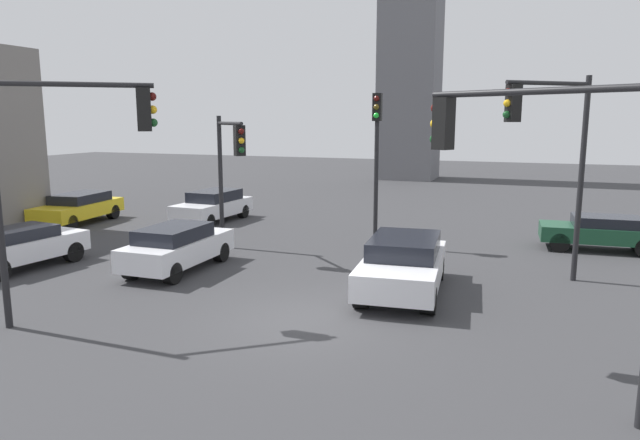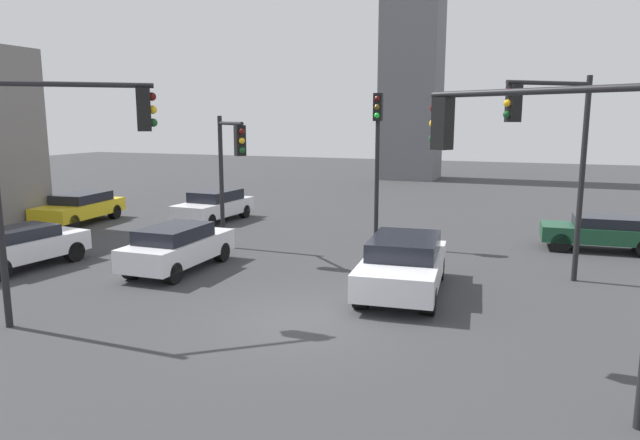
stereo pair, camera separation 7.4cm
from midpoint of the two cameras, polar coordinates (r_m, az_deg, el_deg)
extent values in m
plane|color=#38383A|center=(13.86, -1.62, -10.04)|extent=(109.52, 109.52, 0.00)
cylinder|color=black|center=(18.24, 24.71, 3.54)|extent=(0.16, 0.16, 5.97)
cylinder|color=black|center=(17.26, 21.99, 12.53)|extent=(2.20, 1.84, 0.12)
cube|color=black|center=(16.53, 18.85, 10.95)|extent=(0.45, 0.45, 1.00)
sphere|color=#4C0F0C|center=(16.42, 18.35, 12.04)|extent=(0.20, 0.20, 0.20)
sphere|color=yellow|center=(16.41, 18.29, 10.99)|extent=(0.20, 0.20, 0.20)
sphere|color=#14471E|center=(16.41, 18.23, 9.95)|extent=(0.20, 0.20, 0.20)
cylinder|color=black|center=(14.28, -23.26, 12.31)|extent=(2.84, 2.22, 0.12)
cube|color=black|center=(14.18, -17.02, 10.47)|extent=(0.45, 0.45, 1.00)
sphere|color=#4C0F0C|center=(14.19, -16.26, 11.72)|extent=(0.20, 0.20, 0.20)
sphere|color=yellow|center=(14.19, -16.19, 10.51)|extent=(0.20, 0.20, 0.20)
sphere|color=#14471E|center=(14.19, -16.14, 9.30)|extent=(0.20, 0.20, 0.20)
cylinder|color=black|center=(21.45, -9.69, 3.68)|extent=(0.16, 0.16, 4.87)
cylinder|color=black|center=(20.11, -8.83, 9.49)|extent=(1.93, 1.82, 0.12)
cube|color=black|center=(19.16, -7.87, 7.85)|extent=(0.45, 0.45, 1.00)
sphere|color=#4C0F0C|center=(18.96, -7.70, 8.74)|extent=(0.20, 0.20, 0.20)
sphere|color=yellow|center=(18.97, -7.68, 7.83)|extent=(0.20, 0.20, 0.20)
sphere|color=#14471E|center=(18.98, -7.66, 6.93)|extent=(0.20, 0.20, 0.20)
cylinder|color=black|center=(10.47, 20.74, 11.91)|extent=(3.76, 2.11, 0.12)
cube|color=black|center=(11.48, 12.30, 9.35)|extent=(0.43, 0.43, 1.00)
sphere|color=#4C0F0C|center=(11.60, 11.55, 10.87)|extent=(0.20, 0.20, 0.20)
sphere|color=yellow|center=(11.60, 11.50, 9.39)|extent=(0.20, 0.20, 0.20)
sphere|color=#14471E|center=(11.60, 11.45, 7.91)|extent=(0.20, 0.20, 0.20)
cylinder|color=black|center=(21.39, 5.79, 4.85)|extent=(0.16, 0.16, 5.68)
cube|color=black|center=(21.31, 5.91, 11.12)|extent=(0.34, 0.34, 1.00)
sphere|color=#4C0F0C|center=(21.12, 5.82, 11.95)|extent=(0.20, 0.20, 0.20)
sphere|color=#594714|center=(21.11, 5.80, 11.13)|extent=(0.20, 0.20, 0.20)
sphere|color=green|center=(21.11, 5.79, 10.32)|extent=(0.20, 0.20, 0.20)
cube|color=silver|center=(20.72, -27.30, -2.48)|extent=(2.07, 4.10, 0.65)
cube|color=black|center=(20.52, -27.85, -1.24)|extent=(1.68, 2.36, 0.41)
cylinder|color=black|center=(22.08, -25.43, -2.48)|extent=(0.37, 0.71, 0.68)
cylinder|color=black|center=(21.05, -23.22, -2.90)|extent=(0.37, 0.71, 0.68)
cube|color=silver|center=(27.24, -10.47, 1.19)|extent=(2.04, 4.44, 0.65)
cube|color=black|center=(27.35, -10.25, 2.38)|extent=(1.72, 2.52, 0.52)
cylinder|color=black|center=(25.68, -10.90, -0.10)|extent=(0.36, 0.65, 0.63)
cylinder|color=black|center=(26.54, -13.56, 0.13)|extent=(0.36, 0.65, 0.63)
cylinder|color=black|center=(28.13, -7.50, 0.88)|extent=(0.36, 0.65, 0.63)
cylinder|color=black|center=(28.92, -10.04, 1.06)|extent=(0.36, 0.65, 0.63)
cube|color=#19472D|center=(23.21, 26.24, -1.25)|extent=(4.15, 1.85, 0.56)
cube|color=black|center=(23.16, 26.82, -0.19)|extent=(2.35, 1.56, 0.41)
cylinder|color=black|center=(22.43, 22.94, -2.09)|extent=(0.71, 0.33, 0.70)
cylinder|color=black|center=(23.74, 22.66, -1.44)|extent=(0.71, 0.33, 0.70)
cylinder|color=black|center=(24.16, 29.20, -1.76)|extent=(0.71, 0.33, 0.70)
cube|color=yellow|center=(28.51, -22.77, 0.98)|extent=(2.29, 4.69, 0.62)
cube|color=black|center=(28.62, -22.57, 2.04)|extent=(1.86, 2.69, 0.46)
cylinder|color=black|center=(26.90, -23.44, -0.24)|extent=(0.40, 0.71, 0.68)
cylinder|color=black|center=(27.85, -25.87, -0.10)|extent=(0.40, 0.71, 0.68)
cylinder|color=black|center=(29.35, -19.75, 0.79)|extent=(0.40, 0.71, 0.68)
cylinder|color=black|center=(30.22, -22.10, 0.90)|extent=(0.40, 0.71, 0.68)
cube|color=silver|center=(15.98, 8.39, -4.80)|extent=(2.45, 4.87, 0.70)
cube|color=black|center=(16.07, 8.55, -2.61)|extent=(2.02, 2.78, 0.53)
cylinder|color=black|center=(14.47, 10.86, -7.90)|extent=(0.43, 0.72, 0.69)
cylinder|color=black|center=(14.69, 4.28, -7.47)|extent=(0.43, 0.72, 0.69)
cylinder|color=black|center=(17.54, 11.75, -4.74)|extent=(0.43, 0.72, 0.69)
cylinder|color=black|center=(17.72, 6.33, -4.44)|extent=(0.43, 0.72, 0.69)
cube|color=silver|center=(18.75, -13.78, -2.85)|extent=(1.77, 4.21, 0.69)
cube|color=black|center=(18.46, -14.21, -1.33)|extent=(1.54, 2.37, 0.48)
cylinder|color=black|center=(20.36, -13.17, -2.80)|extent=(0.32, 0.65, 0.65)
cylinder|color=black|center=(19.63, -9.70, -3.15)|extent=(0.32, 0.65, 0.65)
cylinder|color=black|center=(18.12, -18.12, -4.63)|extent=(0.32, 0.65, 0.65)
cylinder|color=black|center=(17.30, -14.40, -5.14)|extent=(0.32, 0.65, 0.65)
camera|label=1|loc=(0.04, -89.87, 0.02)|focal=32.12mm
camera|label=2|loc=(0.04, 90.13, -0.02)|focal=32.12mm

